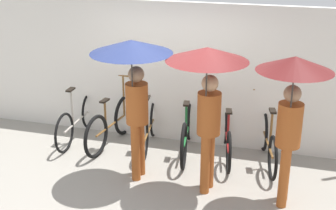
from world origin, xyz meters
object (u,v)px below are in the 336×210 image
at_px(pedestrian_center, 208,79).
at_px(pedestrian_leading, 133,69).
at_px(parked_bicycle_0, 78,119).
at_px(parked_bicycle_1, 111,124).
at_px(parked_bicycle_2, 149,127).
at_px(parked_bicycle_4, 227,136).
at_px(parked_bicycle_5, 268,142).
at_px(pedestrian_trailing, 292,94).
at_px(parked_bicycle_3, 187,131).

bearing_deg(pedestrian_center, pedestrian_leading, 4.55).
relative_size(parked_bicycle_0, parked_bicycle_1, 1.02).
relative_size(parked_bicycle_2, parked_bicycle_4, 0.97).
distance_m(parked_bicycle_5, pedestrian_trailing, 1.75).
height_order(parked_bicycle_0, pedestrian_leading, pedestrian_leading).
bearing_deg(parked_bicycle_1, parked_bicycle_2, -76.33).
distance_m(parked_bicycle_1, parked_bicycle_5, 2.61).
distance_m(parked_bicycle_1, pedestrian_trailing, 3.36).
bearing_deg(pedestrian_trailing, parked_bicycle_4, -51.17).
height_order(parked_bicycle_0, pedestrian_trailing, pedestrian_trailing).
xyz_separation_m(parked_bicycle_4, pedestrian_center, (-0.10, -1.21, 1.32)).
bearing_deg(parked_bicycle_0, parked_bicycle_1, -98.23).
distance_m(pedestrian_leading, pedestrian_center, 1.05).
xyz_separation_m(parked_bicycle_5, pedestrian_leading, (-1.80, -1.09, 1.34)).
xyz_separation_m(parked_bicycle_2, parked_bicycle_4, (1.31, 0.03, -0.00)).
distance_m(parked_bicycle_4, pedestrian_trailing, 2.01).
relative_size(parked_bicycle_3, pedestrian_leading, 0.86).
xyz_separation_m(parked_bicycle_1, parked_bicycle_2, (0.65, 0.09, -0.02)).
height_order(parked_bicycle_1, pedestrian_center, pedestrian_center).
distance_m(parked_bicycle_0, pedestrian_trailing, 3.97).
distance_m(parked_bicycle_0, pedestrian_leading, 2.26).
bearing_deg(parked_bicycle_4, parked_bicycle_2, 78.75).
relative_size(parked_bicycle_0, pedestrian_trailing, 0.84).
bearing_deg(pedestrian_leading, parked_bicycle_3, -111.07).
relative_size(parked_bicycle_0, parked_bicycle_4, 1.04).
bearing_deg(pedestrian_center, pedestrian_trailing, -174.24).
bearing_deg(pedestrian_trailing, parked_bicycle_2, -26.98).
bearing_deg(pedestrian_center, parked_bicycle_0, -16.34).
bearing_deg(pedestrian_center, parked_bicycle_5, -114.85).
relative_size(parked_bicycle_3, parked_bicycle_5, 1.11).
bearing_deg(parked_bicycle_2, parked_bicycle_0, 82.27).
xyz_separation_m(pedestrian_leading, pedestrian_trailing, (2.10, -0.12, -0.11)).
relative_size(parked_bicycle_5, pedestrian_trailing, 0.79).
distance_m(parked_bicycle_1, pedestrian_leading, 1.86).
height_order(parked_bicycle_1, pedestrian_trailing, pedestrian_trailing).
bearing_deg(parked_bicycle_1, pedestrian_center, -114.68).
bearing_deg(parked_bicycle_4, pedestrian_center, 162.63).
height_order(parked_bicycle_0, pedestrian_center, pedestrian_center).
bearing_deg(pedestrian_leading, parked_bicycle_2, -78.63).
height_order(parked_bicycle_3, pedestrian_trailing, pedestrian_trailing).
bearing_deg(parked_bicycle_0, parked_bicycle_3, -92.27).
bearing_deg(pedestrian_center, parked_bicycle_4, -86.50).
bearing_deg(parked_bicycle_3, pedestrian_leading, 146.77).
height_order(parked_bicycle_0, parked_bicycle_3, parked_bicycle_3).
bearing_deg(parked_bicycle_0, parked_bicycle_4, -91.42).
relative_size(parked_bicycle_1, pedestrian_leading, 0.81).
height_order(parked_bicycle_4, pedestrian_center, pedestrian_center).
height_order(parked_bicycle_3, parked_bicycle_5, parked_bicycle_3).
relative_size(parked_bicycle_5, pedestrian_center, 0.78).
relative_size(parked_bicycle_1, pedestrian_trailing, 0.82).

